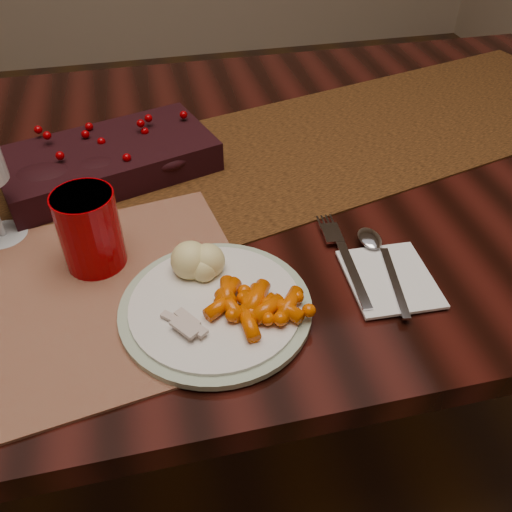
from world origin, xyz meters
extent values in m
plane|color=black|center=(0.00, 0.00, 0.00)|extent=(5.00, 5.00, 0.00)
cube|color=black|center=(0.00, 0.00, 0.38)|extent=(1.80, 1.00, 0.75)
cube|color=#583510|center=(-0.05, -0.02, 0.75)|extent=(1.89, 0.84, 0.00)
cube|color=brown|center=(-0.24, -0.27, 0.75)|extent=(0.53, 0.43, 0.00)
cylinder|color=white|center=(-0.05, -0.33, 0.76)|extent=(0.30, 0.30, 0.01)
cube|color=white|center=(0.19, -0.32, 0.76)|extent=(0.12, 0.14, 0.00)
cylinder|color=#920004|center=(-0.19, -0.20, 0.81)|extent=(0.09, 0.09, 0.11)
camera|label=1|loc=(-0.10, -0.80, 1.26)|focal=38.00mm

